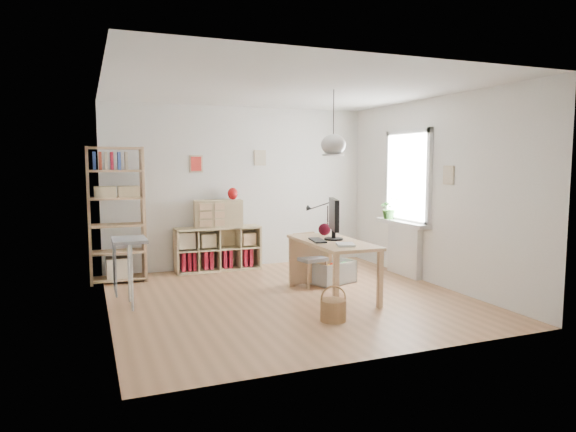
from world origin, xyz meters
name	(u,v)px	position (x,y,z in m)	size (l,w,h in m)	color
ground	(289,298)	(0.00, 0.00, 0.00)	(4.50, 4.50, 0.00)	tan
room_shell	(333,145)	(0.55, -0.15, 2.00)	(4.50, 4.50, 4.50)	white
window_unit	(408,177)	(2.23, 0.60, 1.55)	(0.07, 1.16, 1.46)	white
radiator	(404,250)	(2.19, 0.60, 0.40)	(0.10, 0.80, 0.80)	silver
windowsill	(402,223)	(2.14, 0.60, 0.83)	(0.22, 1.20, 0.06)	silver
desk	(332,248)	(0.55, -0.15, 0.66)	(0.70, 1.50, 0.75)	tan
cube_shelf	(216,252)	(-0.47, 2.08, 0.30)	(1.40, 0.38, 0.72)	#CDB787
tall_bookshelf	(116,209)	(-2.04, 1.80, 1.09)	(0.80, 0.38, 2.00)	tan
side_table	(124,253)	(-2.04, 0.35, 0.67)	(0.40, 0.55, 0.85)	#97979A
chair	(309,256)	(0.52, 0.56, 0.43)	(0.44, 0.44, 0.76)	#97979A
wicker_basket	(333,309)	(0.09, -1.10, 0.13)	(0.29, 0.29, 0.41)	#9F7548
storage_chest	(329,267)	(0.88, 0.62, 0.22)	(0.83, 0.88, 0.67)	silver
monitor	(334,217)	(0.60, -0.09, 1.06)	(0.26, 0.61, 0.55)	black
keyboard	(317,240)	(0.35, -0.11, 0.76)	(0.15, 0.41, 0.02)	black
task_lamp	(317,214)	(0.61, 0.47, 1.04)	(0.40, 0.15, 0.43)	black
yarn_ball	(324,229)	(0.66, 0.33, 0.84)	(0.17, 0.17, 0.17)	#450917
paper_tray	(346,244)	(0.52, -0.56, 0.76)	(0.21, 0.26, 0.03)	silver
drawer_chest	(218,214)	(-0.44, 2.04, 0.94)	(0.77, 0.35, 0.44)	#CDB787
red_vase	(233,194)	(-0.19, 2.04, 1.26)	(0.17, 0.17, 0.20)	#970C0E
potted_plant	(389,208)	(2.12, 0.95, 1.03)	(0.31, 0.27, 0.35)	#2F6225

